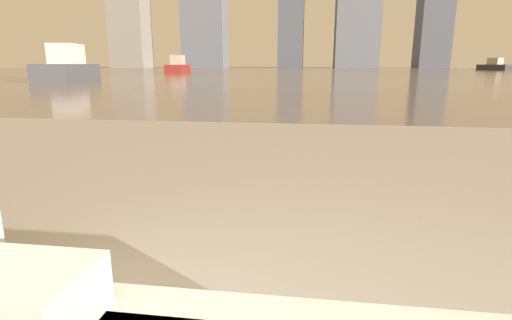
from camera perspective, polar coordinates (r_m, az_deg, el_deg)
towel_stack at (r=0.93m, az=-31.17°, el=-16.64°), size 0.28×0.21×0.12m
harbor_water at (r=61.81m, az=8.06°, el=12.46°), size 180.00×110.00×0.01m
harbor_boat_0 at (r=26.70m, az=-25.29°, el=11.76°), size 3.11×6.04×2.16m
harbor_boat_2 at (r=79.56m, az=30.92°, el=11.45°), size 4.27×5.74×2.06m
harbor_boat_3 at (r=48.42m, az=-11.10°, el=12.94°), size 2.39×5.56×2.02m
skyline_tower_2 at (r=119.14m, az=5.14°, el=21.39°), size 6.74×10.22×34.91m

